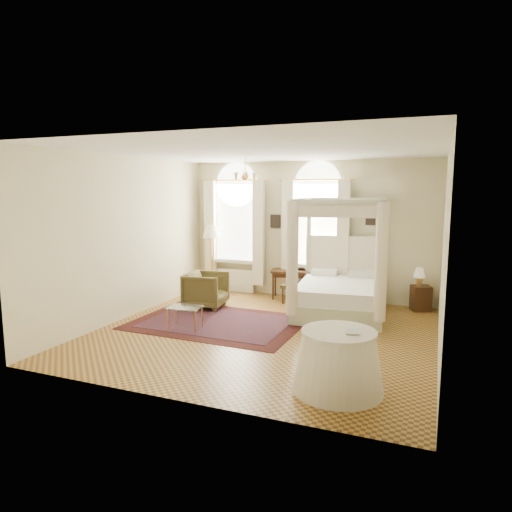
{
  "coord_description": "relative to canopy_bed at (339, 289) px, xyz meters",
  "views": [
    {
      "loc": [
        2.9,
        -7.65,
        2.63
      ],
      "look_at": [
        -0.33,
        0.4,
        1.36
      ],
      "focal_mm": 32.0,
      "sensor_mm": 36.0,
      "label": 1
    }
  ],
  "objects": [
    {
      "name": "room_walls",
      "position": [
        -1.03,
        -1.74,
        1.42
      ],
      "size": [
        6.0,
        6.0,
        6.0
      ],
      "color": "beige",
      "rests_on": "ground"
    },
    {
      "name": "chandelier",
      "position": [
        -1.93,
        -0.54,
        2.35
      ],
      "size": [
        0.51,
        0.45,
        0.5
      ],
      "color": "gold",
      "rests_on": "room_walls"
    },
    {
      "name": "book",
      "position": [
        0.84,
        -3.73,
        0.27
      ],
      "size": [
        0.21,
        0.26,
        0.02
      ],
      "primitive_type": "imported",
      "rotation": [
        0.0,
        0.0,
        0.15
      ],
      "color": "black",
      "rests_on": "side_table"
    },
    {
      "name": "nightstand",
      "position": [
        1.59,
        0.96,
        -0.28
      ],
      "size": [
        0.48,
        0.46,
        0.55
      ],
      "primitive_type": "cube",
      "rotation": [
        0.0,
        0.0,
        0.37
      ],
      "color": "#3C1F10",
      "rests_on": "ground"
    },
    {
      "name": "coffee_table",
      "position": [
        -2.49,
        -2.12,
        -0.17
      ],
      "size": [
        0.69,
        0.52,
        0.43
      ],
      "color": "silver",
      "rests_on": "ground"
    },
    {
      "name": "ground",
      "position": [
        -1.03,
        -1.74,
        -0.56
      ],
      "size": [
        6.0,
        6.0,
        0.0
      ],
      "primitive_type": "plane",
      "color": "#A97831",
      "rests_on": "ground"
    },
    {
      "name": "oriental_rug",
      "position": [
        -2.11,
        -1.52,
        -0.55
      ],
      "size": [
        3.34,
        2.43,
        0.01
      ],
      "color": "#451310",
      "rests_on": "ground"
    },
    {
      "name": "window_right",
      "position": [
        -0.83,
        1.13,
        0.93
      ],
      "size": [
        1.62,
        0.27,
        3.29
      ],
      "color": "white",
      "rests_on": "room_walls"
    },
    {
      "name": "nightstand_lamp",
      "position": [
        1.54,
        1.05,
        0.24
      ],
      "size": [
        0.26,
        0.26,
        0.38
      ],
      "color": "gold",
      "rests_on": "nightstand"
    },
    {
      "name": "laptop",
      "position": [
        -1.3,
        0.92,
        0.15
      ],
      "size": [
        0.35,
        0.29,
        0.02
      ],
      "primitive_type": "imported",
      "rotation": [
        0.0,
        0.0,
        2.73
      ],
      "color": "black",
      "rests_on": "writing_desk"
    },
    {
      "name": "armchair",
      "position": [
        -2.89,
        -0.53,
        -0.16
      ],
      "size": [
        0.97,
        0.95,
        0.79
      ],
      "primitive_type": "imported",
      "rotation": [
        0.0,
        0.0,
        1.7
      ],
      "color": "#483E1E",
      "rests_on": "ground"
    },
    {
      "name": "canopy_bed",
      "position": [
        0.0,
        0.0,
        0.0
      ],
      "size": [
        2.09,
        2.45,
        2.44
      ],
      "color": "#BAC29E",
      "rests_on": "ground"
    },
    {
      "name": "floor_lamp",
      "position": [
        -3.52,
        0.96,
        0.92
      ],
      "size": [
        0.44,
        0.44,
        1.73
      ],
      "color": "gold",
      "rests_on": "ground"
    },
    {
      "name": "side_table",
      "position": [
        0.75,
        -3.7,
        -0.15
      ],
      "size": [
        1.2,
        1.2,
        0.82
      ],
      "color": "white",
      "rests_on": "ground"
    },
    {
      "name": "window_left",
      "position": [
        -2.93,
        1.13,
        0.93
      ],
      "size": [
        1.62,
        0.27,
        3.29
      ],
      "color": "white",
      "rests_on": "room_walls"
    },
    {
      "name": "writing_desk",
      "position": [
        -1.38,
        0.96,
        0.04
      ],
      "size": [
        1.01,
        0.65,
        0.7
      ],
      "color": "#3C1F10",
      "rests_on": "ground"
    },
    {
      "name": "stool",
      "position": [
        -1.23,
        0.52,
        -0.19
      ],
      "size": [
        0.44,
        0.44,
        0.44
      ],
      "color": "#4A411F",
      "rests_on": "ground"
    },
    {
      "name": "wall_pictures",
      "position": [
        -0.94,
        1.23,
        1.34
      ],
      "size": [
        2.54,
        0.03,
        0.39
      ],
      "color": "black",
      "rests_on": "room_walls"
    }
  ]
}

